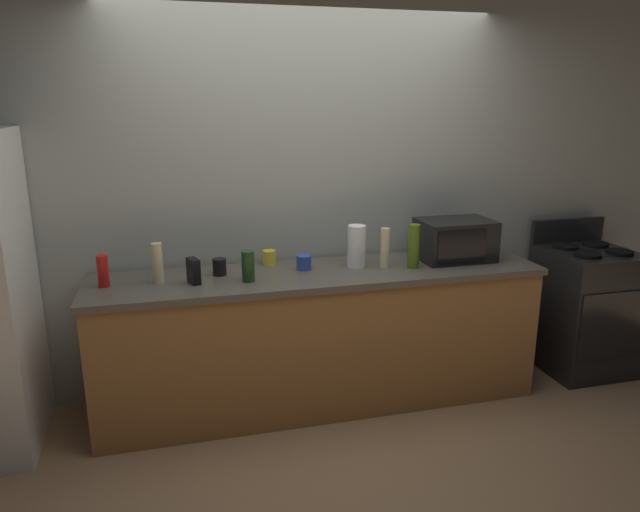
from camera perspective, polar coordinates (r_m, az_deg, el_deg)
ground_plane at (r=3.69m, az=1.65°, el=-16.81°), size 8.00×8.00×0.00m
back_wall at (r=3.96m, az=-1.52°, el=6.40°), size 6.40×0.10×2.70m
counter_run at (r=3.82m, az=0.00°, el=-7.97°), size 2.84×0.64×0.90m
stove_range at (r=4.70m, az=24.37°, el=-4.73°), size 0.60×0.61×1.08m
microwave at (r=4.01m, az=13.02°, el=1.55°), size 0.48×0.35×0.27m
paper_towel_roll at (r=3.75m, az=3.58°, el=0.97°), size 0.12×0.12×0.27m
cordless_phone at (r=3.49m, az=-12.23°, el=-1.44°), size 0.08×0.12×0.15m
bottle_wine at (r=3.47m, az=-7.02°, el=-0.99°), size 0.08×0.08×0.18m
bottle_vinegar at (r=3.54m, az=-15.56°, el=-0.69°), size 0.06×0.06×0.24m
bottle_hand_soap at (r=3.74m, az=6.35°, el=0.78°), size 0.06×0.06×0.26m
bottle_olive_oil at (r=3.76m, az=9.12°, el=0.94°), size 0.07×0.07×0.28m
bottle_hot_sauce at (r=3.57m, az=-20.41°, el=-1.39°), size 0.06×0.06×0.19m
mug_yellow at (r=3.81m, az=-4.97°, el=-0.16°), size 0.09×0.09×0.10m
mug_blue at (r=3.70m, az=-1.58°, el=-0.64°), size 0.09×0.09×0.09m
mug_black at (r=3.63m, az=-9.78°, el=-1.05°), size 0.08×0.08×0.10m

